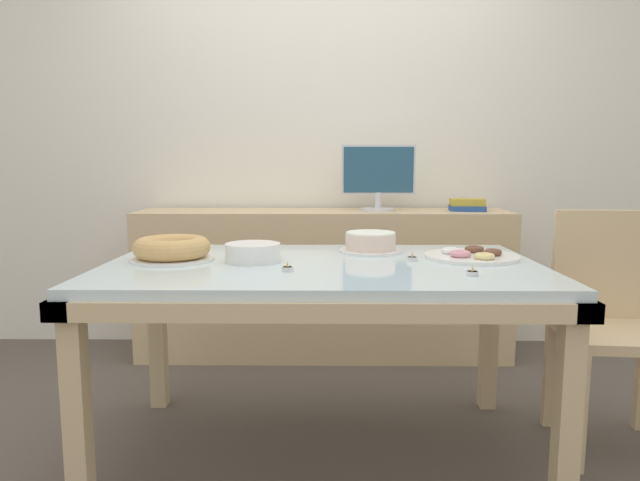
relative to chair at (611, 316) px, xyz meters
The scene contains 14 objects.
ground_plane 1.27m from the chair, behind, with size 12.00×12.00×0.00m, color #564C44.
wall_back 1.95m from the chair, 130.15° to the left, with size 8.00×0.10×2.60m, color silver.
dining_table 1.17m from the chair, behind, with size 1.66×0.99×0.76m.
chair is the anchor object (origin of this frame).
sideboard 1.58m from the chair, 137.21° to the left, with size 2.15×0.44×0.86m.
computer_monitor 1.46m from the chair, 128.20° to the left, with size 0.42×0.20×0.38m.
book_stack 1.18m from the chair, 106.90° to the left, with size 0.22×0.20×0.07m.
cake_chocolate_round 1.00m from the chair, behind, with size 0.26×0.26×0.09m.
cake_golden_bundt 1.76m from the chair, behind, with size 0.32×0.32×0.09m.
pastry_platter 0.62m from the chair, behind, with size 0.37×0.37×0.04m.
plate_stack 1.45m from the chair, behind, with size 0.21×0.21×0.07m.
tealight_right_edge 0.79m from the chair, 150.92° to the right, with size 0.04×0.04×0.04m.
tealight_left_edge 1.33m from the chair, 167.23° to the right, with size 0.04×0.04×0.04m.
tealight_near_front 0.85m from the chair, behind, with size 0.04×0.04×0.04m.
Camera 1 is at (0.02, -2.12, 1.13)m, focal length 32.00 mm.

